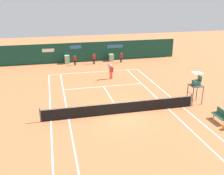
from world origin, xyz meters
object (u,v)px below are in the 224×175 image
object	(u,v)px
umpire_chair	(196,84)
ball_kid_centre_post	(75,60)
player_bench	(221,115)
tennis_ball_by_sideline	(107,98)
tennis_ball_mid_court	(129,78)
player_on_baseline	(111,70)
ball_kid_left_post	(94,58)
ball_kid_right_post	(121,57)

from	to	relation	value
umpire_chair	ball_kid_centre_post	xyz separation A→B (m)	(-8.59, 14.77, -0.98)
umpire_chair	player_bench	xyz separation A→B (m)	(0.08, -3.50, -1.21)
umpire_chair	tennis_ball_by_sideline	size ratio (longest dim) A/B	39.40
ball_kid_centre_post	tennis_ball_mid_court	world-z (taller)	ball_kid_centre_post
player_on_baseline	tennis_ball_by_sideline	distance (m)	5.79
player_on_baseline	ball_kid_left_post	distance (m)	6.73
player_on_baseline	umpire_chair	bearing A→B (deg)	140.66
ball_kid_left_post	ball_kid_centre_post	xyz separation A→B (m)	(-2.48, 0.00, -0.06)
player_on_baseline	ball_kid_left_post	xyz separation A→B (m)	(-0.72, 6.69, -0.16)
ball_kid_left_post	ball_kid_centre_post	distance (m)	2.48
ball_kid_left_post	ball_kid_right_post	distance (m)	3.70
ball_kid_right_post	tennis_ball_mid_court	distance (m)	6.89
umpire_chair	tennis_ball_mid_court	xyz separation A→B (m)	(-3.38, 7.99, -1.69)
tennis_ball_by_sideline	tennis_ball_mid_court	size ratio (longest dim) A/B	1.00
player_on_baseline	tennis_ball_mid_court	size ratio (longest dim) A/B	26.66
ball_kid_left_post	tennis_ball_by_sideline	xyz separation A→B (m)	(-0.91, -12.17, -0.76)
umpire_chair	tennis_ball_by_sideline	bearing A→B (deg)	69.64
player_bench	tennis_ball_mid_court	distance (m)	12.01
ball_kid_left_post	ball_kid_centre_post	size ratio (longest dim) A/B	1.07
ball_kid_left_post	tennis_ball_mid_court	size ratio (longest dim) A/B	20.35
ball_kid_centre_post	tennis_ball_by_sideline	size ratio (longest dim) A/B	18.94
umpire_chair	ball_kid_left_post	xyz separation A→B (m)	(-6.10, 14.77, -0.92)
player_bench	ball_kid_right_post	bearing A→B (deg)	7.76
umpire_chair	player_on_baseline	size ratio (longest dim) A/B	1.48
ball_kid_left_post	tennis_ball_by_sideline	distance (m)	12.23
umpire_chair	ball_kid_right_post	xyz separation A→B (m)	(-2.41, 14.77, -0.97)
ball_kid_left_post	tennis_ball_by_sideline	size ratio (longest dim) A/B	20.35
ball_kid_right_post	tennis_ball_by_sideline	xyz separation A→B (m)	(-4.60, -12.17, -0.72)
umpire_chair	tennis_ball_mid_court	world-z (taller)	umpire_chair
ball_kid_left_post	ball_kid_centre_post	bearing A→B (deg)	-2.58
tennis_ball_by_sideline	tennis_ball_mid_court	distance (m)	6.49
player_bench	player_on_baseline	xyz separation A→B (m)	(-5.47, 11.58, 0.45)
player_bench	ball_kid_centre_post	distance (m)	20.22
tennis_ball_by_sideline	player_bench	bearing A→B (deg)	-40.68
ball_kid_right_post	ball_kid_centre_post	distance (m)	6.18
player_bench	ball_kid_right_post	xyz separation A→B (m)	(-2.49, 18.27, 0.24)
player_on_baseline	tennis_ball_mid_court	distance (m)	2.21
tennis_ball_mid_court	ball_kid_left_post	bearing A→B (deg)	111.83
ball_kid_right_post	player_on_baseline	bearing A→B (deg)	65.90
tennis_ball_mid_court	player_on_baseline	bearing A→B (deg)	177.33
player_bench	tennis_ball_mid_court	xyz separation A→B (m)	(-3.47, 11.48, -0.48)
ball_kid_right_post	ball_kid_centre_post	xyz separation A→B (m)	(-6.18, 0.00, -0.01)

